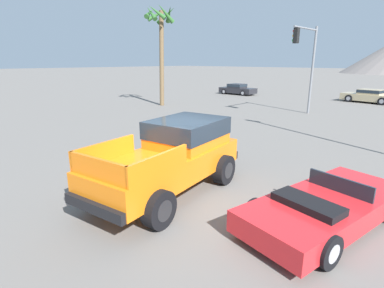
{
  "coord_description": "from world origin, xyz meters",
  "views": [
    {
      "loc": [
        5.77,
        -5.49,
        3.65
      ],
      "look_at": [
        -0.15,
        0.73,
        1.26
      ],
      "focal_mm": 28.0,
      "sensor_mm": 36.0,
      "label": 1
    }
  ],
  "objects_px": {
    "parked_car_dark": "(237,89)",
    "traffic_light_main": "(306,54)",
    "parked_car_tan": "(369,96)",
    "palm_tree_tall": "(160,32)",
    "red_convertible_car": "(326,207)",
    "orange_pickup_truck": "(174,153)"
  },
  "relations": [
    {
      "from": "orange_pickup_truck",
      "to": "traffic_light_main",
      "type": "height_order",
      "value": "traffic_light_main"
    },
    {
      "from": "red_convertible_car",
      "to": "parked_car_tan",
      "type": "bearing_deg",
      "value": 111.88
    },
    {
      "from": "red_convertible_car",
      "to": "parked_car_dark",
      "type": "relative_size",
      "value": 1.16
    },
    {
      "from": "red_convertible_car",
      "to": "palm_tree_tall",
      "type": "relative_size",
      "value": 0.6
    },
    {
      "from": "red_convertible_car",
      "to": "parked_car_dark",
      "type": "height_order",
      "value": "parked_car_dark"
    },
    {
      "from": "parked_car_dark",
      "to": "traffic_light_main",
      "type": "relative_size",
      "value": 0.69
    },
    {
      "from": "red_convertible_car",
      "to": "parked_car_tan",
      "type": "xyz_separation_m",
      "value": [
        -5.02,
        23.99,
        0.18
      ]
    },
    {
      "from": "orange_pickup_truck",
      "to": "red_convertible_car",
      "type": "bearing_deg",
      "value": 5.26
    },
    {
      "from": "orange_pickup_truck",
      "to": "parked_car_tan",
      "type": "distance_m",
      "value": 25.05
    },
    {
      "from": "traffic_light_main",
      "to": "palm_tree_tall",
      "type": "xyz_separation_m",
      "value": [
        -10.7,
        -3.27,
        1.78
      ]
    },
    {
      "from": "traffic_light_main",
      "to": "palm_tree_tall",
      "type": "relative_size",
      "value": 0.75
    },
    {
      "from": "traffic_light_main",
      "to": "parked_car_dark",
      "type": "bearing_deg",
      "value": -126.45
    },
    {
      "from": "palm_tree_tall",
      "to": "red_convertible_car",
      "type": "bearing_deg",
      "value": -30.29
    },
    {
      "from": "orange_pickup_truck",
      "to": "palm_tree_tall",
      "type": "distance_m",
      "value": 18.08
    },
    {
      "from": "parked_car_dark",
      "to": "palm_tree_tall",
      "type": "height_order",
      "value": "palm_tree_tall"
    },
    {
      "from": "parked_car_tan",
      "to": "palm_tree_tall",
      "type": "distance_m",
      "value": 19.27
    },
    {
      "from": "parked_car_dark",
      "to": "orange_pickup_truck",
      "type": "bearing_deg",
      "value": 29.9
    },
    {
      "from": "parked_car_dark",
      "to": "traffic_light_main",
      "type": "height_order",
      "value": "traffic_light_main"
    },
    {
      "from": "parked_car_dark",
      "to": "traffic_light_main",
      "type": "xyz_separation_m",
      "value": [
        11.03,
        -8.14,
        3.49
      ]
    },
    {
      "from": "parked_car_tan",
      "to": "red_convertible_car",
      "type": "bearing_deg",
      "value": -162.12
    },
    {
      "from": "red_convertible_car",
      "to": "parked_car_tan",
      "type": "height_order",
      "value": "parked_car_tan"
    },
    {
      "from": "red_convertible_car",
      "to": "palm_tree_tall",
      "type": "distance_m",
      "value": 20.79
    }
  ]
}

